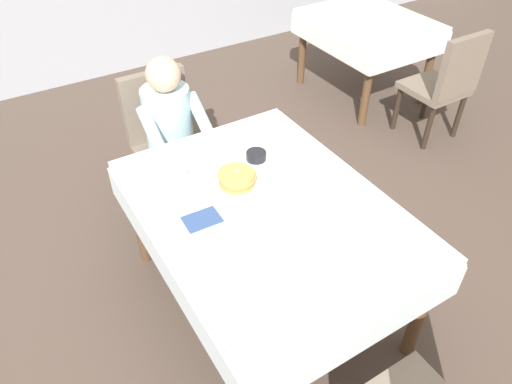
{
  "coord_description": "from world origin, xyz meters",
  "views": [
    {
      "loc": [
        -0.95,
        -1.45,
        2.27
      ],
      "look_at": [
        -0.03,
        0.06,
        0.79
      ],
      "focal_mm": 33.33,
      "sensor_mm": 36.0,
      "label": 1
    }
  ],
  "objects": [
    {
      "name": "ground_plane",
      "position": [
        0.0,
        0.0,
        0.0
      ],
      "size": [
        14.0,
        14.0,
        0.0
      ],
      "primitive_type": "plane",
      "color": "brown"
    },
    {
      "name": "dining_table_main",
      "position": [
        0.0,
        0.0,
        0.65
      ],
      "size": [
        1.12,
        1.52,
        0.74
      ],
      "color": "silver",
      "rests_on": "ground"
    },
    {
      "name": "chair_diner",
      "position": [
        -0.07,
        1.17,
        0.53
      ],
      "size": [
        0.44,
        0.45,
        0.93
      ],
      "rotation": [
        0.0,
        0.0,
        3.14
      ],
      "color": "#7A6B5B",
      "rests_on": "ground"
    },
    {
      "name": "diner_person",
      "position": [
        -0.07,
        1.01,
        0.67
      ],
      "size": [
        0.4,
        0.43,
        1.12
      ],
      "rotation": [
        0.0,
        0.0,
        3.14
      ],
      "color": "silver",
      "rests_on": "ground"
    },
    {
      "name": "plate_breakfast",
      "position": [
        -0.05,
        0.2,
        0.75
      ],
      "size": [
        0.28,
        0.28,
        0.02
      ],
      "primitive_type": "cylinder",
      "color": "white",
      "rests_on": "dining_table_main"
    },
    {
      "name": "breakfast_stack",
      "position": [
        -0.05,
        0.2,
        0.79
      ],
      "size": [
        0.2,
        0.19,
        0.08
      ],
      "color": "tan",
      "rests_on": "plate_breakfast"
    },
    {
      "name": "cup_coffee",
      "position": [
        0.23,
        0.18,
        0.78
      ],
      "size": [
        0.11,
        0.08,
        0.08
      ],
      "color": "white",
      "rests_on": "dining_table_main"
    },
    {
      "name": "bowl_butter",
      "position": [
        0.15,
        0.35,
        0.76
      ],
      "size": [
        0.11,
        0.11,
        0.04
      ],
      "primitive_type": "cylinder",
      "color": "black",
      "rests_on": "dining_table_main"
    },
    {
      "name": "syrup_pitcher",
      "position": [
        -0.26,
        0.39,
        0.78
      ],
      "size": [
        0.08,
        0.08,
        0.07
      ],
      "color": "silver",
      "rests_on": "dining_table_main"
    },
    {
      "name": "fork_left_of_plate",
      "position": [
        -0.24,
        0.18,
        0.74
      ],
      "size": [
        0.02,
        0.18,
        0.0
      ],
      "primitive_type": "cube",
      "rotation": [
        0.0,
        0.0,
        1.51
      ],
      "color": "silver",
      "rests_on": "dining_table_main"
    },
    {
      "name": "knife_right_of_plate",
      "position": [
        0.14,
        0.18,
        0.74
      ],
      "size": [
        0.03,
        0.2,
        0.0
      ],
      "primitive_type": "cube",
      "rotation": [
        0.0,
        0.0,
        1.48
      ],
      "color": "silver",
      "rests_on": "dining_table_main"
    },
    {
      "name": "spoon_near_edge",
      "position": [
        -0.01,
        -0.13,
        0.74
      ],
      "size": [
        0.15,
        0.03,
        0.0
      ],
      "primitive_type": "cube",
      "rotation": [
        0.0,
        0.0,
        -0.11
      ],
      "color": "silver",
      "rests_on": "dining_table_main"
    },
    {
      "name": "napkin_folded",
      "position": [
        -0.32,
        0.07,
        0.74
      ],
      "size": [
        0.17,
        0.13,
        0.01
      ],
      "primitive_type": "cube",
      "rotation": [
        0.0,
        0.0,
        -0.04
      ],
      "color": "#334C7F",
      "rests_on": "dining_table_main"
    },
    {
      "name": "background_table_far",
      "position": [
        2.14,
        1.65,
        0.62
      ],
      "size": [
        0.92,
        1.12,
        0.74
      ],
      "color": "white",
      "rests_on": "ground"
    },
    {
      "name": "background_chair_empty",
      "position": [
        2.14,
        0.7,
        0.53
      ],
      "size": [
        0.44,
        0.45,
        0.93
      ],
      "color": "#7A6B5B",
      "rests_on": "ground"
    }
  ]
}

